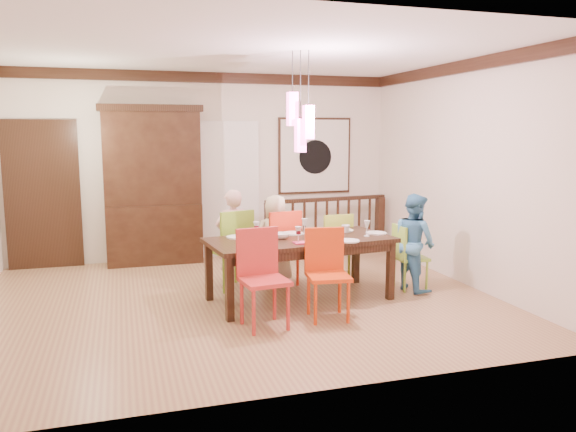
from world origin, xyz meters
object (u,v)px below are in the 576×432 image
object	(u,v)px
china_hutch	(153,185)
balustrade	(327,226)
chair_end_right	(411,252)
person_far_left	(232,238)
dining_table	(300,245)
person_far_mid	(276,239)
chair_far_left	(230,243)
person_end_right	(414,242)

from	to	relation	value
china_hutch	balustrade	size ratio (longest dim) A/B	1.13
chair_end_right	balustrade	distance (m)	2.10
chair_end_right	person_far_left	world-z (taller)	person_far_left
dining_table	chair_end_right	distance (m)	1.52
dining_table	person_far_mid	xyz separation A→B (m)	(-0.06, 0.87, -0.08)
chair_far_left	person_far_left	world-z (taller)	person_far_left
balustrade	person_far_mid	xyz separation A→B (m)	(-1.19, -1.25, 0.09)
chair_end_right	china_hutch	distance (m)	3.95
chair_end_right	person_far_mid	distance (m)	1.77
person_far_mid	person_end_right	size ratio (longest dim) A/B	0.95
person_far_left	person_far_mid	size ratio (longest dim) A/B	1.08
dining_table	person_far_left	world-z (taller)	person_far_left
person_far_mid	dining_table	bearing A→B (deg)	99.69
dining_table	china_hutch	xyz separation A→B (m)	(-1.54, 2.47, 0.53)
balustrade	person_far_left	bearing A→B (deg)	-150.99
chair_far_left	china_hutch	size ratio (longest dim) A/B	0.43
chair_far_left	china_hutch	bearing A→B (deg)	-81.85
chair_far_left	person_end_right	world-z (taller)	person_end_right
dining_table	chair_far_left	size ratio (longest dim) A/B	2.21
dining_table	person_far_left	distance (m)	1.06
dining_table	chair_far_left	bearing A→B (deg)	126.53
person_far_left	dining_table	bearing A→B (deg)	113.26
dining_table	person_far_left	size ratio (longest dim) A/B	1.79
balustrade	person_far_left	world-z (taller)	person_far_left
balustrade	person_far_mid	world-z (taller)	person_far_mid
chair_far_left	balustrade	xyz separation A→B (m)	(1.84, 1.37, -0.09)
chair_end_right	balustrade	bearing A→B (deg)	12.23
balustrade	chair_end_right	bearing A→B (deg)	-86.54
person_far_mid	person_end_right	xyz separation A→B (m)	(1.57, -0.87, 0.03)
person_far_mid	chair_far_left	bearing A→B (deg)	16.41
balustrade	person_far_mid	bearing A→B (deg)	-140.31
person_far_left	person_end_right	world-z (taller)	person_far_left
person_far_mid	person_end_right	bearing A→B (deg)	156.86
balustrade	china_hutch	bearing A→B (deg)	165.99
dining_table	chair_end_right	xyz separation A→B (m)	(1.50, 0.05, -0.19)
chair_far_left	china_hutch	world-z (taller)	china_hutch
china_hutch	person_far_mid	xyz separation A→B (m)	(1.48, -1.60, -0.61)
dining_table	chair_end_right	size ratio (longest dim) A/B	2.73
dining_table	chair_far_left	xyz separation A→B (m)	(-0.70, 0.75, -0.08)
chair_end_right	balustrade	world-z (taller)	balustrade
china_hutch	person_far_left	bearing A→B (deg)	-61.44
person_far_left	person_end_right	xyz separation A→B (m)	(2.16, -0.84, -0.02)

